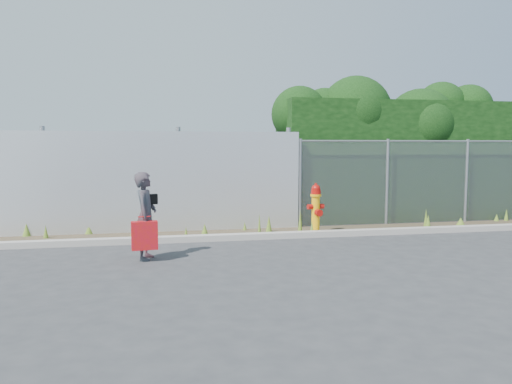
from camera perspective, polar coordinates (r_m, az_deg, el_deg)
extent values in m
plane|color=#343436|center=(8.50, 3.86, -7.56)|extent=(80.00, 80.00, 0.00)
cube|color=#9C958D|center=(10.20, 1.22, -5.03)|extent=(16.00, 0.22, 0.12)
cube|color=#413525|center=(10.79, 0.53, -4.75)|extent=(16.00, 1.20, 0.01)
cone|color=#4E7122|center=(10.48, -13.83, -4.50)|extent=(0.16, 0.16, 0.26)
cone|color=#4E7122|center=(10.69, 6.42, -4.11)|extent=(0.11, 0.11, 0.29)
cone|color=#4E7122|center=(11.10, -1.29, -3.98)|extent=(0.08, 0.08, 0.19)
cone|color=#4E7122|center=(11.95, 19.07, -3.29)|extent=(0.14, 0.14, 0.33)
cone|color=#4E7122|center=(10.10, -12.21, -4.05)|extent=(0.09, 0.09, 0.54)
cone|color=#4E7122|center=(13.80, 25.79, -2.69)|extent=(0.12, 0.12, 0.19)
cone|color=#4E7122|center=(10.36, -8.00, -4.62)|extent=(0.08, 0.08, 0.22)
cone|color=#4E7122|center=(10.81, 5.07, -3.38)|extent=(0.10, 0.10, 0.52)
cone|color=#4E7122|center=(12.57, 22.35, -3.24)|extent=(0.23, 0.23, 0.21)
cone|color=#4E7122|center=(10.42, -5.88, -4.41)|extent=(0.16, 0.16, 0.27)
cone|color=#4E7122|center=(11.10, -12.71, -3.47)|extent=(0.22, 0.22, 0.44)
cone|color=#4E7122|center=(11.02, -22.90, -4.26)|extent=(0.10, 0.10, 0.27)
cone|color=#4E7122|center=(10.85, 1.49, -3.73)|extent=(0.14, 0.14, 0.37)
cone|color=#4E7122|center=(10.43, 0.39, -3.82)|extent=(0.08, 0.08, 0.47)
cone|color=#4E7122|center=(11.41, -24.76, -4.01)|extent=(0.17, 0.17, 0.28)
cone|color=#4E7122|center=(12.23, 18.85, -2.86)|extent=(0.10, 0.10, 0.42)
cone|color=#4E7122|center=(13.96, 26.70, -2.39)|extent=(0.11, 0.11, 0.31)
cone|color=#4E7122|center=(11.23, -18.55, -4.00)|extent=(0.18, 0.18, 0.25)
cube|color=silver|center=(11.08, -16.82, 1.00)|extent=(8.50, 0.08, 2.20)
cylinder|color=gray|center=(11.38, -23.05, 1.16)|extent=(0.10, 0.10, 2.30)
cylinder|color=gray|center=(11.15, -8.82, 1.45)|extent=(0.10, 0.10, 2.30)
cylinder|color=gray|center=(11.53, 3.70, 1.63)|extent=(0.10, 0.10, 2.30)
cube|color=gray|center=(12.76, 18.99, 1.03)|extent=(6.50, 0.03, 2.00)
cylinder|color=gray|center=(12.73, 19.12, 5.52)|extent=(6.50, 0.04, 0.04)
cylinder|color=gray|center=(11.49, 5.06, 0.98)|extent=(0.07, 0.07, 2.05)
cylinder|color=gray|center=(12.27, 14.75, 1.10)|extent=(0.07, 0.07, 2.05)
cylinder|color=gray|center=(13.32, 22.90, 1.18)|extent=(0.07, 0.07, 2.05)
cube|color=black|center=(13.75, 18.04, 3.44)|extent=(7.30, 1.60, 3.00)
sphere|color=black|center=(12.63, 4.98, 8.86)|extent=(1.40, 1.40, 1.40)
sphere|color=black|center=(13.01, 7.81, 9.04)|extent=(1.22, 1.22, 1.22)
sphere|color=black|center=(13.04, 11.29, 8.97)|extent=(1.81, 1.81, 1.81)
sphere|color=black|center=(13.25, 14.44, 7.16)|extent=(1.47, 1.47, 1.47)
sphere|color=black|center=(13.75, 18.26, 7.35)|extent=(1.84, 1.84, 1.84)
sphere|color=black|center=(14.33, 20.36, 9.16)|extent=(1.30, 1.30, 1.30)
sphere|color=black|center=(14.65, 23.08, 8.77)|extent=(1.27, 1.27, 1.27)
sphere|color=black|center=(15.09, 25.48, 6.78)|extent=(1.33, 1.33, 1.33)
cylinder|color=#FFB40D|center=(10.76, 6.80, -4.69)|extent=(0.27, 0.27, 0.06)
cylinder|color=#FFB40D|center=(10.70, 6.82, -2.66)|extent=(0.17, 0.17, 0.82)
cylinder|color=#FFB40D|center=(10.65, 6.85, -0.36)|extent=(0.23, 0.23, 0.05)
cylinder|color=#B20F0A|center=(10.64, 6.85, 0.00)|extent=(0.20, 0.20, 0.10)
sphere|color=#B20F0A|center=(10.63, 6.86, 0.36)|extent=(0.18, 0.18, 0.18)
cylinder|color=#B20F0A|center=(10.63, 6.86, 0.88)|extent=(0.05, 0.05, 0.05)
cylinder|color=#B20F0A|center=(10.63, 6.14, -1.68)|extent=(0.10, 0.11, 0.11)
cylinder|color=#B20F0A|center=(10.72, 7.52, -1.64)|extent=(0.10, 0.11, 0.11)
cylinder|color=#B20F0A|center=(10.56, 7.06, -2.37)|extent=(0.15, 0.12, 0.15)
imported|color=#0D4F58|center=(8.49, -12.51, -2.68)|extent=(0.44, 0.59, 1.46)
cube|color=#B60A25|center=(8.31, -12.62, -4.87)|extent=(0.42, 0.15, 0.46)
cylinder|color=#B60A25|center=(8.26, -12.67, -2.77)|extent=(0.20, 0.02, 0.02)
cube|color=black|center=(8.57, -11.96, -0.81)|extent=(0.23, 0.09, 0.17)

